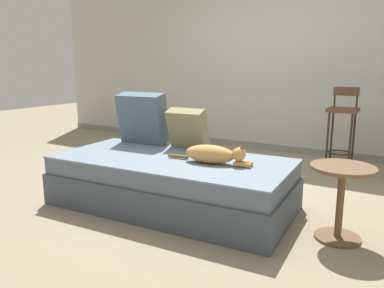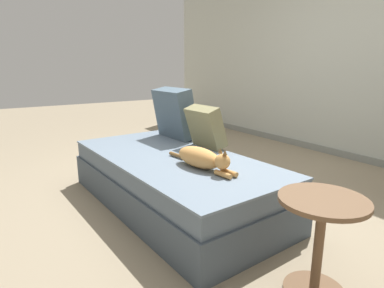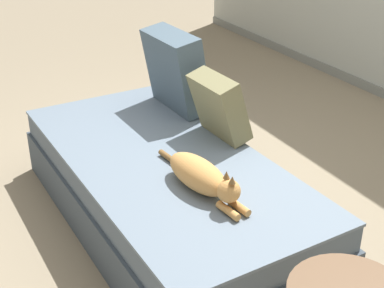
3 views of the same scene
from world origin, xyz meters
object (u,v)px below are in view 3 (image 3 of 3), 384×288
object	(u,v)px
throw_pillow_corner	(176,70)
throw_pillow_middle	(219,106)
couch	(164,190)
cat	(201,176)

from	to	relation	value
throw_pillow_corner	throw_pillow_middle	bearing A→B (deg)	3.02
couch	cat	world-z (taller)	cat
throw_pillow_middle	cat	size ratio (longest dim) A/B	0.52
throw_pillow_middle	cat	xyz separation A→B (m)	(0.47, -0.37, -0.12)
couch	throw_pillow_middle	distance (m)	0.57
throw_pillow_middle	cat	distance (m)	0.61
couch	throw_pillow_middle	world-z (taller)	throw_pillow_middle
throw_pillow_corner	cat	xyz separation A→B (m)	(0.99, -0.34, -0.18)
couch	cat	distance (m)	0.49
throw_pillow_corner	throw_pillow_middle	world-z (taller)	throw_pillow_corner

